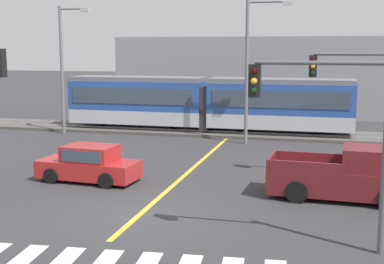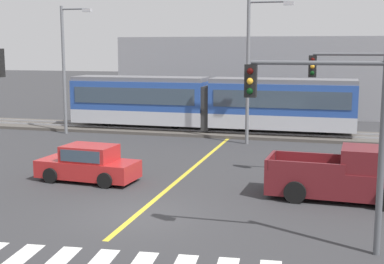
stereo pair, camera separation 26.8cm
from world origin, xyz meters
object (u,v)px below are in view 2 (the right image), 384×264
(light_rail_tram, at_px, (209,102))
(traffic_light_mid_right, at_px, (375,91))
(pickup_truck, at_px, (345,177))
(traffic_light_near_right, at_px, (332,117))
(street_lamp_centre, at_px, (253,62))
(sedan_crossing, at_px, (88,164))
(street_lamp_west, at_px, (66,62))

(light_rail_tram, xyz_separation_m, traffic_light_mid_right, (9.48, -10.93, 1.75))
(pickup_truck, relative_size, traffic_light_near_right, 0.98)
(street_lamp_centre, bearing_deg, sedan_crossing, -117.01)
(light_rail_tram, height_order, sedan_crossing, light_rail_tram)
(pickup_truck, bearing_deg, traffic_light_mid_right, 69.93)
(light_rail_tram, height_order, street_lamp_west, street_lamp_west)
(light_rail_tram, bearing_deg, traffic_light_mid_right, -49.07)
(pickup_truck, height_order, street_lamp_centre, street_lamp_centre)
(street_lamp_centre, bearing_deg, street_lamp_west, 176.66)
(sedan_crossing, relative_size, traffic_light_mid_right, 0.77)
(sedan_crossing, distance_m, street_lamp_centre, 12.29)
(traffic_light_mid_right, bearing_deg, sedan_crossing, -166.37)
(pickup_truck, distance_m, traffic_light_near_right, 6.01)
(sedan_crossing, distance_m, pickup_truck, 10.35)
(light_rail_tram, bearing_deg, pickup_truck, -58.67)
(traffic_light_mid_right, relative_size, street_lamp_centre, 0.68)
(light_rail_tram, relative_size, traffic_light_near_right, 3.31)
(traffic_light_mid_right, bearing_deg, street_lamp_centre, 129.04)
(street_lamp_west, distance_m, street_lamp_centre, 12.05)
(traffic_light_mid_right, height_order, street_lamp_centre, street_lamp_centre)
(sedan_crossing, bearing_deg, light_rail_tram, 81.95)
(light_rail_tram, xyz_separation_m, traffic_light_near_right, (7.87, -19.08, 1.65))
(light_rail_tram, xyz_separation_m, sedan_crossing, (-1.94, -13.69, -1.35))
(street_lamp_west, bearing_deg, street_lamp_centre, -3.34)
(traffic_light_near_right, height_order, street_lamp_west, street_lamp_west)
(traffic_light_near_right, xyz_separation_m, street_lamp_west, (-16.56, 16.43, 0.92))
(light_rail_tram, xyz_separation_m, pickup_truck, (8.42, -13.83, -1.21))
(pickup_truck, bearing_deg, traffic_light_near_right, -95.94)
(sedan_crossing, xyz_separation_m, traffic_light_near_right, (9.81, -5.39, 3.00))
(light_rail_tram, distance_m, sedan_crossing, 13.90)
(pickup_truck, height_order, street_lamp_west, street_lamp_west)
(traffic_light_mid_right, bearing_deg, street_lamp_west, 155.52)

